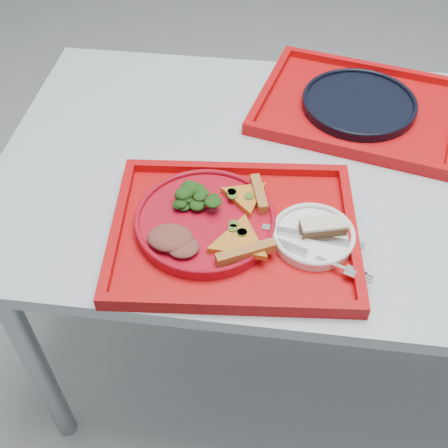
% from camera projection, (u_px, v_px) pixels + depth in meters
% --- Properties ---
extents(ground, '(10.00, 10.00, 0.00)m').
position_uv_depth(ground, '(328.00, 354.00, 1.72)').
color(ground, gray).
rests_on(ground, ground).
extents(table, '(1.60, 0.80, 0.75)m').
position_uv_depth(table, '(371.00, 198.00, 1.22)').
color(table, '#9CA4AF').
rests_on(table, ground).
extents(tray_main, '(0.48, 0.39, 0.01)m').
position_uv_depth(tray_main, '(234.00, 234.00, 1.04)').
color(tray_main, '#B5090C').
rests_on(tray_main, table).
extents(tray_far, '(0.52, 0.44, 0.01)m').
position_uv_depth(tray_far, '(358.00, 109.00, 1.30)').
color(tray_far, '#B5090C').
rests_on(tray_far, table).
extents(dinner_plate, '(0.26, 0.26, 0.02)m').
position_uv_depth(dinner_plate, '(205.00, 222.00, 1.04)').
color(dinner_plate, '#A30A1B').
rests_on(dinner_plate, tray_main).
extents(side_plate, '(0.15, 0.15, 0.01)m').
position_uv_depth(side_plate, '(313.00, 237.00, 1.02)').
color(side_plate, white).
rests_on(side_plate, tray_main).
extents(navy_plate, '(0.26, 0.26, 0.02)m').
position_uv_depth(navy_plate, '(359.00, 104.00, 1.29)').
color(navy_plate, black).
rests_on(navy_plate, tray_far).
extents(pizza_slice_a, '(0.15, 0.16, 0.02)m').
position_uv_depth(pizza_slice_a, '(240.00, 240.00, 0.99)').
color(pizza_slice_a, gold).
rests_on(pizza_slice_a, dinner_plate).
extents(pizza_slice_b, '(0.12, 0.11, 0.02)m').
position_uv_depth(pizza_slice_b, '(246.00, 195.00, 1.06)').
color(pizza_slice_b, gold).
rests_on(pizza_slice_b, dinner_plate).
extents(salad_heap, '(0.08, 0.07, 0.04)m').
position_uv_depth(salad_heap, '(197.00, 195.00, 1.05)').
color(salad_heap, black).
rests_on(salad_heap, dinner_plate).
extents(meat_portion, '(0.08, 0.07, 0.02)m').
position_uv_depth(meat_portion, '(170.00, 238.00, 0.99)').
color(meat_portion, brown).
rests_on(meat_portion, dinner_plate).
extents(dessert_bar, '(0.09, 0.05, 0.02)m').
position_uv_depth(dessert_bar, '(323.00, 227.00, 1.01)').
color(dessert_bar, '#472617').
rests_on(dessert_bar, side_plate).
extents(knife, '(0.19, 0.04, 0.01)m').
position_uv_depth(knife, '(313.00, 236.00, 1.01)').
color(knife, silver).
rests_on(knife, side_plate).
extents(fork, '(0.18, 0.09, 0.01)m').
position_uv_depth(fork, '(315.00, 256.00, 0.98)').
color(fork, silver).
rests_on(fork, side_plate).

